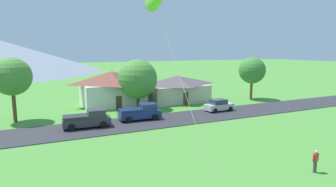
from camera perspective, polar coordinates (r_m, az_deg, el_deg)
road_strip at (r=33.88m, az=-10.65°, el=-6.37°), size 160.00×6.77×0.08m
house_leftmost at (r=46.26m, az=-11.13°, el=1.17°), size 10.03×8.16×5.44m
house_left_center at (r=48.37m, az=1.82°, el=1.06°), size 10.71×6.74×4.47m
tree_near_left at (r=52.53m, az=16.51°, el=4.46°), size 4.67×4.67×7.53m
tree_left_of_center at (r=42.26m, az=-6.09°, el=2.90°), size 5.81×5.81×7.43m
tree_right_of_center at (r=39.06m, az=-28.83°, el=2.97°), size 4.61×4.61×7.92m
parked_car_silver_mid_east at (r=41.61m, az=10.17°, el=-2.36°), size 4.27×2.22×1.68m
pickup_truck_charcoal_west_side at (r=33.60m, az=-15.79°, el=-4.89°), size 5.28×2.50×1.99m
pickup_truck_navy_east_side at (r=36.02m, az=-5.49°, el=-3.68°), size 5.28×2.51×1.99m
kite_flyer_with_kite at (r=17.73m, az=-2.58°, el=17.58°), size 2.03×7.31×12.67m
watcher_person at (r=23.58m, az=27.46°, el=-11.90°), size 0.56×0.24×1.68m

